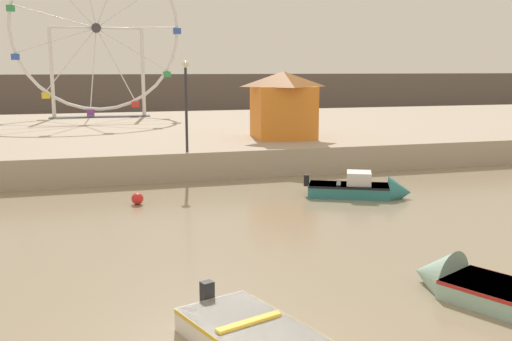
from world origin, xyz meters
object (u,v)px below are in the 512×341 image
ferris_wheel_white_frame (96,31)px  mooring_buoy_orange (137,199)px  motorboat_seafoam (490,291)px  carnival_booth_orange_canopy (283,104)px  motorboat_teal_painted (365,189)px  promenade_lamp_near (186,93)px

ferris_wheel_white_frame → mooring_buoy_orange: bearing=-88.3°
mooring_buoy_orange → motorboat_seafoam: bearing=-59.8°
carnival_booth_orange_canopy → mooring_buoy_orange: 12.05m
motorboat_teal_painted → carnival_booth_orange_canopy: size_ratio=1.13×
carnival_booth_orange_canopy → promenade_lamp_near: (-5.82, -3.76, 0.78)m
motorboat_seafoam → mooring_buoy_orange: size_ratio=10.66×
motorboat_teal_painted → motorboat_seafoam: 10.30m
ferris_wheel_white_frame → carnival_booth_orange_canopy: (9.17, -16.60, -4.62)m
motorboat_seafoam → motorboat_teal_painted: bearing=-37.9°
carnival_booth_orange_canopy → mooring_buoy_orange: bearing=-131.2°
carnival_booth_orange_canopy → mooring_buoy_orange: (-8.42, -8.12, -2.89)m
carnival_booth_orange_canopy → promenade_lamp_near: 6.98m
promenade_lamp_near → ferris_wheel_white_frame: bearing=99.3°
carnival_booth_orange_canopy → mooring_buoy_orange: size_ratio=8.26×
motorboat_teal_painted → mooring_buoy_orange: size_ratio=9.30×
motorboat_seafoam → ferris_wheel_white_frame: 37.49m
ferris_wheel_white_frame → promenade_lamp_near: size_ratio=3.19×
motorboat_teal_painted → carnival_booth_orange_canopy: 9.73m
motorboat_seafoam → ferris_wheel_white_frame: bearing=-14.6°
ferris_wheel_white_frame → carnival_booth_orange_canopy: ferris_wheel_white_frame is taller
motorboat_teal_painted → carnival_booth_orange_canopy: bearing=116.7°
motorboat_seafoam → mooring_buoy_orange: (-6.55, 11.28, -0.01)m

